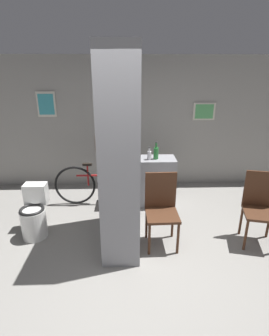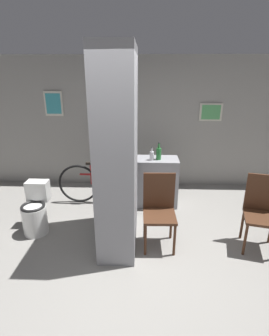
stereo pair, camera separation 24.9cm
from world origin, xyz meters
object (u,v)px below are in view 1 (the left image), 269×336
at_px(toilet, 34,215).
at_px(chair_near_pillar, 161,207).
at_px(bicycle, 102,184).
at_px(chair_by_doorway, 260,205).
at_px(bottle_tall, 156,153).

bearing_deg(toilet, chair_near_pillar, -7.13).
xyz_separation_m(chair_near_pillar, bicycle, (-0.92, 1.18, -0.18)).
xyz_separation_m(chair_by_doorway, bottle_tall, (-1.34, 1.14, 0.43)).
bearing_deg(toilet, bottle_tall, 26.03).
bearing_deg(chair_near_pillar, toilet, 171.45).
bearing_deg(chair_by_doorway, toilet, -170.68).
bearing_deg(chair_near_pillar, chair_by_doorway, -1.43).
bearing_deg(bicycle, bottle_tall, -2.22).
bearing_deg(chair_near_pillar, bottle_tall, 86.82).
bearing_deg(toilet, chair_by_doorway, -4.09).
relative_size(toilet, bicycle, 0.44).
relative_size(chair_near_pillar, bicycle, 0.60).
height_order(chair_near_pillar, bicycle, chair_near_pillar).
distance_m(toilet, chair_by_doorway, 3.23).
distance_m(toilet, chair_near_pillar, 1.86).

